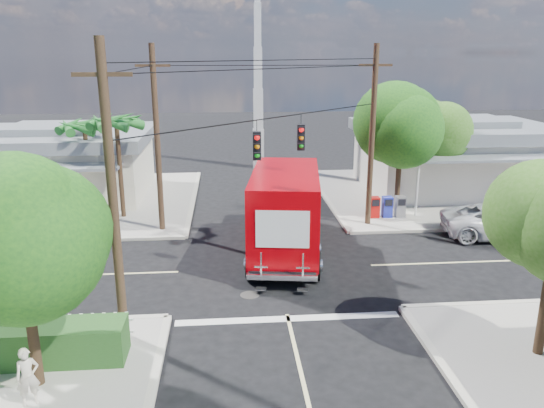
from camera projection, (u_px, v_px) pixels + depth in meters
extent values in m
plane|color=black|center=(276.00, 269.00, 21.82)|extent=(120.00, 120.00, 0.00)
cube|color=#A39D93|center=(434.00, 193.00, 33.24)|extent=(14.00, 14.00, 0.14)
cube|color=#B8B2A3|center=(324.00, 196.00, 32.67)|extent=(0.25, 14.00, 0.14)
cube|color=#B8B2A3|center=(487.00, 229.00, 26.54)|extent=(14.00, 0.25, 0.14)
cube|color=#A39D93|center=(75.00, 201.00, 31.44)|extent=(14.00, 14.00, 0.14)
cube|color=#B8B2A3|center=(193.00, 199.00, 32.01)|extent=(0.25, 14.00, 0.14)
cube|color=#B8B2A3|center=(34.00, 242.00, 24.73)|extent=(14.00, 0.25, 0.14)
cube|color=beige|center=(260.00, 203.00, 31.40)|extent=(0.12, 12.00, 0.01)
cube|color=beige|center=(509.00, 261.00, 22.64)|extent=(12.00, 0.12, 0.01)
cube|color=beige|center=(25.00, 277.00, 21.00)|extent=(12.00, 0.12, 0.01)
cube|color=silver|center=(288.00, 319.00, 17.70)|extent=(7.50, 0.40, 0.01)
cube|color=silver|center=(453.00, 162.00, 33.84)|extent=(11.00, 8.00, 3.40)
cube|color=slate|center=(456.00, 130.00, 33.27)|extent=(11.80, 8.80, 0.70)
cube|color=slate|center=(457.00, 122.00, 33.14)|extent=(6.05, 4.40, 0.50)
cube|color=slate|center=(493.00, 158.00, 28.81)|extent=(9.90, 1.80, 0.15)
cylinder|color=silver|center=(417.00, 189.00, 28.08)|extent=(0.12, 0.12, 2.90)
cube|color=beige|center=(62.00, 169.00, 32.33)|extent=(10.00, 8.00, 3.20)
cube|color=slate|center=(58.00, 137.00, 31.80)|extent=(10.80, 8.80, 0.70)
cube|color=slate|center=(57.00, 129.00, 31.66)|extent=(5.50, 4.40, 0.50)
cube|color=slate|center=(31.00, 168.00, 27.33)|extent=(9.00, 1.80, 0.15)
cylinder|color=silver|center=(109.00, 195.00, 27.27)|extent=(0.12, 0.12, 2.70)
cube|color=silver|center=(258.00, 148.00, 40.61)|extent=(0.80, 0.80, 3.00)
cube|color=silver|center=(258.00, 109.00, 39.78)|extent=(0.70, 0.70, 3.00)
cube|color=silver|center=(258.00, 68.00, 38.96)|extent=(0.60, 0.60, 3.00)
cube|color=silver|center=(258.00, 25.00, 38.14)|extent=(0.50, 0.50, 3.00)
cylinder|color=#422D1C|center=(31.00, 320.00, 13.51)|extent=(0.28, 0.28, 3.71)
sphere|color=#184917|center=(19.00, 234.00, 12.87)|extent=(3.71, 3.71, 3.71)
sphere|color=#184917|center=(4.00, 223.00, 12.97)|extent=(3.02, 3.02, 3.02)
sphere|color=#184917|center=(30.00, 242.00, 12.65)|extent=(3.25, 3.25, 3.25)
cylinder|color=#422D1C|center=(398.00, 177.00, 28.33)|extent=(0.28, 0.28, 4.10)
sphere|color=#184917|center=(402.00, 129.00, 27.62)|extent=(4.10, 4.10, 4.10)
sphere|color=#184917|center=(393.00, 123.00, 27.71)|extent=(3.33, 3.33, 3.33)
sphere|color=#184917|center=(410.00, 132.00, 27.40)|extent=(3.58, 3.58, 3.58)
cylinder|color=#422D1C|center=(430.00, 171.00, 30.72)|extent=(0.28, 0.28, 3.58)
sphere|color=#316817|center=(433.00, 133.00, 30.10)|extent=(3.58, 3.58, 3.58)
sphere|color=#316817|center=(425.00, 129.00, 30.20)|extent=(2.91, 2.91, 2.91)
sphere|color=#316817|center=(441.00, 136.00, 29.87)|extent=(3.14, 3.14, 3.14)
sphere|color=#316817|center=(540.00, 217.00, 14.49)|extent=(2.81, 2.81, 2.81)
cylinder|color=#422D1C|center=(120.00, 170.00, 27.66)|extent=(0.24, 0.24, 5.00)
cone|color=#216D26|center=(134.00, 120.00, 27.02)|extent=(0.50, 2.06, 0.98)
cone|color=#216D26|center=(130.00, 119.00, 27.67)|extent=(1.92, 1.68, 0.98)
cone|color=#216D26|center=(116.00, 119.00, 27.77)|extent=(2.12, 0.95, 0.98)
cone|color=#216D26|center=(102.00, 120.00, 27.26)|extent=(1.34, 2.07, 0.98)
cone|color=#216D26|center=(98.00, 122.00, 26.51)|extent=(1.34, 2.07, 0.98)
cone|color=#216D26|center=(108.00, 123.00, 26.09)|extent=(2.12, 0.95, 0.98)
cone|color=#216D26|center=(125.00, 122.00, 26.32)|extent=(1.92, 1.68, 0.98)
cylinder|color=#422D1C|center=(88.00, 169.00, 28.99)|extent=(0.24, 0.24, 4.60)
cone|color=#216D26|center=(101.00, 125.00, 28.41)|extent=(0.50, 2.06, 0.98)
cone|color=#216D26|center=(98.00, 123.00, 29.05)|extent=(1.92, 1.68, 0.98)
cone|color=#216D26|center=(84.00, 123.00, 29.16)|extent=(2.12, 0.95, 0.98)
cone|color=#216D26|center=(71.00, 124.00, 28.64)|extent=(1.34, 2.07, 0.98)
cone|color=#216D26|center=(66.00, 126.00, 27.89)|extent=(1.34, 2.07, 0.98)
cone|color=#216D26|center=(76.00, 127.00, 27.47)|extent=(2.12, 0.95, 0.98)
cone|color=#216D26|center=(92.00, 127.00, 27.70)|extent=(1.92, 1.68, 0.98)
cylinder|color=#473321|center=(113.00, 200.00, 15.18)|extent=(0.28, 0.28, 9.00)
cube|color=#473321|center=(102.00, 74.00, 14.21)|extent=(1.60, 0.12, 0.12)
cylinder|color=#473321|center=(372.00, 139.00, 25.99)|extent=(0.28, 0.28, 9.00)
cube|color=#473321|center=(376.00, 65.00, 25.03)|extent=(1.60, 0.12, 0.12)
cylinder|color=#473321|center=(157.00, 142.00, 25.14)|extent=(0.28, 0.28, 9.00)
cube|color=#473321|center=(153.00, 66.00, 24.18)|extent=(1.60, 0.12, 0.12)
cylinder|color=black|center=(276.00, 117.00, 20.12)|extent=(10.43, 10.43, 0.04)
cube|color=black|center=(257.00, 146.00, 19.55)|extent=(0.30, 0.24, 1.05)
sphere|color=red|center=(257.00, 138.00, 19.32)|extent=(0.20, 0.20, 0.20)
cube|color=black|center=(301.00, 137.00, 21.52)|extent=(0.30, 0.24, 1.05)
sphere|color=red|center=(301.00, 130.00, 21.30)|extent=(0.20, 0.20, 0.20)
cube|color=silver|center=(32.00, 336.00, 15.68)|extent=(5.94, 0.05, 0.08)
cube|color=silver|center=(30.00, 324.00, 15.57)|extent=(5.94, 0.05, 0.08)
cube|color=silver|center=(128.00, 327.00, 15.87)|extent=(0.09, 0.06, 1.00)
cube|color=#234C1C|center=(14.00, 344.00, 14.84)|extent=(6.20, 1.20, 1.10)
cube|color=#BD0D0B|center=(374.00, 207.00, 28.05)|extent=(0.50, 0.50, 1.10)
cube|color=#1D28A3|center=(387.00, 207.00, 28.10)|extent=(0.50, 0.50, 1.10)
cube|color=slate|center=(400.00, 206.00, 28.16)|extent=(0.50, 0.50, 1.10)
cube|color=black|center=(286.00, 238.00, 23.68)|extent=(3.68, 8.77, 0.27)
cube|color=#AE0006|center=(288.00, 199.00, 26.63)|extent=(2.85, 2.20, 2.40)
cube|color=black|center=(288.00, 187.00, 27.25)|extent=(2.31, 0.59, 1.04)
cube|color=silver|center=(288.00, 208.00, 27.79)|extent=(2.50, 0.48, 0.38)
cube|color=#AE0006|center=(285.00, 209.00, 22.29)|extent=(3.59, 6.64, 3.16)
cube|color=white|center=(318.00, 206.00, 22.17)|extent=(0.57, 3.89, 1.42)
cube|color=white|center=(252.00, 205.00, 22.32)|extent=(0.57, 3.89, 1.42)
cube|color=white|center=(283.00, 229.00, 19.19)|extent=(1.95, 0.30, 1.42)
cube|color=silver|center=(282.00, 277.00, 19.55)|extent=(2.63, 0.64, 0.20)
cube|color=silver|center=(261.00, 267.00, 19.33)|extent=(0.49, 0.13, 1.09)
cube|color=silver|center=(303.00, 268.00, 19.25)|extent=(0.49, 0.13, 1.09)
cylinder|color=black|center=(263.00, 216.00, 26.78)|extent=(0.51, 1.24, 1.20)
cylinder|color=black|center=(312.00, 217.00, 26.65)|extent=(0.51, 1.24, 1.20)
cylinder|color=black|center=(251.00, 264.00, 20.71)|extent=(0.51, 1.24, 1.20)
cylinder|color=black|center=(315.00, 266.00, 20.58)|extent=(0.51, 1.24, 1.20)
imported|color=silver|center=(504.00, 222.00, 25.29)|extent=(6.02, 3.45, 1.58)
imported|color=beige|center=(28.00, 377.00, 13.00)|extent=(0.66, 0.57, 1.52)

